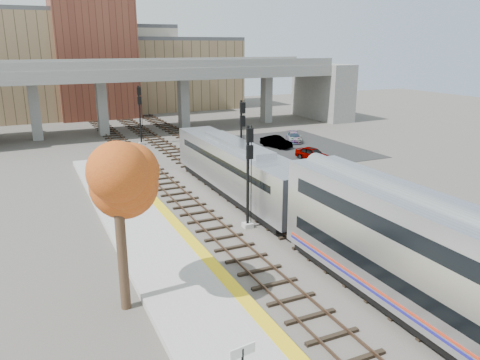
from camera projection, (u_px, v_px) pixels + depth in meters
name	position (u px, v px, depth m)	size (l,w,h in m)	color
ground	(336.00, 278.00, 23.66)	(160.00, 160.00, 0.00)	#47423D
platform	(201.00, 307.00, 20.66)	(4.50, 60.00, 0.35)	#9E9E99
yellow_strip	(240.00, 294.00, 21.39)	(0.70, 60.00, 0.01)	yellow
tracks	(246.00, 201.00, 34.89)	(10.70, 95.00, 0.25)	black
overpass	(168.00, 87.00, 63.20)	(54.00, 12.00, 9.50)	slate
buildings_far	(111.00, 66.00, 79.91)	(43.00, 21.00, 20.60)	#8F7653
parking_lot	(290.00, 147.00, 53.70)	(14.00, 18.00, 0.04)	black
locomotive	(237.00, 168.00, 35.76)	(3.02, 19.05, 4.10)	#A8AAB2
signal_mast_near	(248.00, 180.00, 29.21)	(0.60, 0.64, 6.63)	#9E9E99
signal_mast_mid	(242.00, 142.00, 39.24)	(0.60, 0.64, 6.96)	#9E9E99
signal_mast_far	(140.00, 116.00, 54.08)	(0.60, 0.64, 6.85)	#9E9E99
tree	(117.00, 183.00, 19.34)	(3.60, 3.60, 7.86)	#382619
car_a	(312.00, 154.00, 47.43)	(1.54, 3.82, 1.30)	#99999E
car_b	(276.00, 142.00, 53.23)	(1.38, 3.95, 1.30)	#99999E
car_c	(294.00, 137.00, 56.39)	(1.56, 3.84, 1.11)	#99999E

